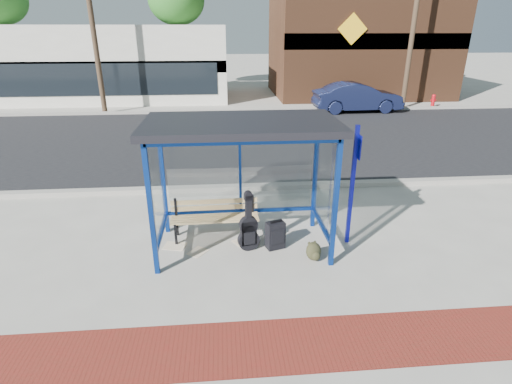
{
  "coord_description": "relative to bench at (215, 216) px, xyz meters",
  "views": [
    {
      "loc": [
        -0.32,
        -6.63,
        3.86
      ],
      "look_at": [
        0.27,
        0.2,
        1.03
      ],
      "focal_mm": 28.0,
      "sensor_mm": 36.0,
      "label": 1
    }
  ],
  "objects": [
    {
      "name": "utility_pole_east",
      "position": [
        9.52,
        12.94,
        3.65
      ],
      "size": [
        1.6,
        0.24,
        8.0
      ],
      "color": "#4C3826",
      "rests_on": "ground"
    },
    {
      "name": "bench",
      "position": [
        0.0,
        0.0,
        0.0
      ],
      "size": [
        1.71,
        0.45,
        0.8
      ],
      "rotation": [
        0.0,
        0.0,
        0.02
      ],
      "color": "black",
      "rests_on": "ground"
    },
    {
      "name": "newspaper_a",
      "position": [
        -0.78,
        -0.33,
        -0.45
      ],
      "size": [
        0.47,
        0.41,
        0.01
      ],
      "primitive_type": "cube",
      "rotation": [
        0.0,
        0.0,
        -0.23
      ],
      "color": "white",
      "rests_on": "ground"
    },
    {
      "name": "backpack",
      "position": [
        1.76,
        -1.03,
        -0.29
      ],
      "size": [
        0.33,
        0.31,
        0.34
      ],
      "rotation": [
        0.0,
        0.0,
        0.26
      ],
      "color": "#2A2A17",
      "rests_on": "ground"
    },
    {
      "name": "guitar_bag",
      "position": [
        0.62,
        -0.58,
        -0.05
      ],
      "size": [
        0.42,
        0.2,
        1.11
      ],
      "rotation": [
        0.0,
        0.0,
        0.22
      ],
      "color": "black",
      "rests_on": "ground"
    },
    {
      "name": "storefront_brown",
      "position": [
        8.52,
        18.03,
        2.75
      ],
      "size": [
        10.0,
        7.08,
        6.4
      ],
      "color": "#59331E",
      "rests_on": "ground"
    },
    {
      "name": "fire_hydrant",
      "position": [
        11.21,
        13.06,
        -0.09
      ],
      "size": [
        0.3,
        0.2,
        0.68
      ],
      "rotation": [
        0.0,
        0.0,
        0.09
      ],
      "color": "red",
      "rests_on": "ground"
    },
    {
      "name": "newspaper_b",
      "position": [
        -0.33,
        -0.59,
        -0.45
      ],
      "size": [
        0.44,
        0.45,
        0.01
      ],
      "primitive_type": "cube",
      "rotation": [
        0.0,
        0.0,
        0.93
      ],
      "color": "white",
      "rests_on": "ground"
    },
    {
      "name": "brick_paver_strip",
      "position": [
        0.52,
        -3.06,
        -0.45
      ],
      "size": [
        60.0,
        1.0,
        0.01
      ],
      "primitive_type": "cube",
      "color": "maroon",
      "rests_on": "ground"
    },
    {
      "name": "suitcase",
      "position": [
        1.13,
        -0.56,
        -0.18
      ],
      "size": [
        0.38,
        0.3,
        0.58
      ],
      "rotation": [
        0.0,
        0.0,
        0.31
      ],
      "color": "black",
      "rests_on": "ground"
    },
    {
      "name": "street_asphalt",
      "position": [
        0.52,
        7.54,
        -0.45
      ],
      "size": [
        60.0,
        10.0,
        0.0
      ],
      "primitive_type": "cube",
      "color": "black",
      "rests_on": "ground"
    },
    {
      "name": "curb_near",
      "position": [
        0.52,
        2.44,
        -0.39
      ],
      "size": [
        60.0,
        0.25,
        0.12
      ],
      "primitive_type": "cube",
      "color": "gray",
      "rests_on": "ground"
    },
    {
      "name": "curb_far",
      "position": [
        0.52,
        12.64,
        -0.39
      ],
      "size": [
        60.0,
        0.25,
        0.12
      ],
      "primitive_type": "cube",
      "color": "gray",
      "rests_on": "ground"
    },
    {
      "name": "tree_right",
      "position": [
        13.02,
        21.54,
        5.0
      ],
      "size": [
        3.6,
        3.6,
        7.03
      ],
      "color": "#4C3826",
      "rests_on": "ground"
    },
    {
      "name": "utility_pole_west",
      "position": [
        -5.48,
        12.94,
        3.65
      ],
      "size": [
        1.6,
        0.24,
        8.0
      ],
      "color": "#4C3826",
      "rests_on": "ground"
    },
    {
      "name": "tree_mid",
      "position": [
        -2.48,
        21.54,
        5.0
      ],
      "size": [
        3.6,
        3.6,
        7.03
      ],
      "color": "#4C3826",
      "rests_on": "ground"
    },
    {
      "name": "bus_shelter",
      "position": [
        0.52,
        -0.39,
        1.62
      ],
      "size": [
        3.3,
        1.8,
        2.42
      ],
      "color": "navy",
      "rests_on": "ground"
    },
    {
      "name": "far_sidewalk",
      "position": [
        0.52,
        14.54,
        -0.45
      ],
      "size": [
        60.0,
        4.0,
        0.01
      ],
      "primitive_type": "cube",
      "color": "#B2ADA0",
      "rests_on": "ground"
    },
    {
      "name": "newspaper_c",
      "position": [
        0.5,
        -0.3,
        -0.45
      ],
      "size": [
        0.41,
        0.43,
        0.01
      ],
      "primitive_type": "cube",
      "rotation": [
        0.0,
        0.0,
        2.12
      ],
      "color": "white",
      "rests_on": "ground"
    },
    {
      "name": "sign_post",
      "position": [
        2.55,
        -0.45,
        0.84
      ],
      "size": [
        0.09,
        0.29,
        2.31
      ],
      "rotation": [
        0.0,
        0.0,
        -0.01
      ],
      "color": "#0B0E7C",
      "rests_on": "ground"
    },
    {
      "name": "ground",
      "position": [
        0.52,
        -0.46,
        -0.45
      ],
      "size": [
        120.0,
        120.0,
        0.0
      ],
      "primitive_type": "plane",
      "color": "#B2ADA0",
      "rests_on": "ground"
    },
    {
      "name": "parked_car",
      "position": [
        6.86,
        12.29,
        0.25
      ],
      "size": [
        4.32,
        1.63,
        1.41
      ],
      "primitive_type": "imported",
      "rotation": [
        0.0,
        0.0,
        1.61
      ],
      "color": "#161D3F",
      "rests_on": "ground"
    },
    {
      "name": "storefront_white",
      "position": [
        -8.48,
        17.53,
        1.54
      ],
      "size": [
        18.0,
        6.04,
        4.0
      ],
      "color": "silver",
      "rests_on": "ground"
    }
  ]
}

